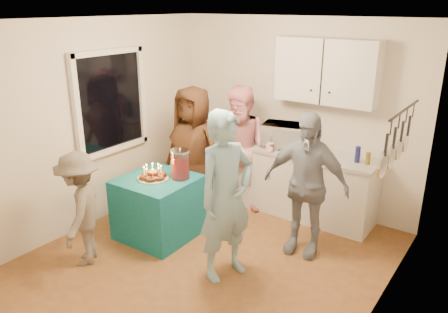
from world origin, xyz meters
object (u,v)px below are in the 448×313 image
Objects in this scene: counter at (293,182)px; woman_back_right at (305,185)px; punch_jar at (180,165)px; party_table at (158,207)px; woman_back_center at (243,151)px; child_near_left at (81,209)px; microwave at (284,135)px; man_birthday at (226,197)px; woman_back_left at (193,152)px.

woman_back_right is at bearing -56.54° from counter.
woman_back_right is (1.38, 0.53, -0.10)m from punch_jar.
counter is 1.88m from party_table.
child_near_left is (-0.72, -2.11, -0.23)m from woman_back_center.
microwave is 1.92m from party_table.
man_birthday is (0.93, -0.37, -0.03)m from punch_jar.
punch_jar is 1.00m from man_birthday.
man_birthday is 1.40× the size of child_near_left.
woman_back_center is at bearing -147.25° from counter.
woman_back_center reaches higher than woman_back_right.
punch_jar is (-0.64, -1.39, -0.14)m from microwave.
party_table is at bearing -142.16° from punch_jar.
man_birthday reaches higher than woman_back_center.
party_table is 0.99m from child_near_left.
woman_back_left is at bearing 93.56° from party_table.
child_near_left is at bearing 133.49° from man_birthday.
man_birthday is at bearing -40.46° from woman_back_left.
child_near_left is (-0.22, -1.67, -0.24)m from woman_back_left.
counter is 1.25× the size of woman_back_left.
punch_jar is at bearing -120.21° from counter.
woman_back_center is 1.05× the size of woman_back_right.
woman_back_left reaches higher than microwave.
punch_jar is 0.19× the size of woman_back_center.
microwave is at bearing 180.00° from counter.
woman_back_right is (0.57, -0.86, 0.40)m from counter.
woman_back_center reaches higher than party_table.
woman_back_center is (-0.58, -0.37, 0.44)m from counter.
child_near_left is (-1.87, -1.62, -0.19)m from woman_back_right.
man_birthday is (0.29, -1.76, -0.17)m from microwave.
party_table is 1.28m from man_birthday.
party_table is 1.37m from woman_back_center.
party_table is at bearing -128.22° from woman_back_center.
punch_jar is at bearing -67.01° from woman_back_left.
counter is at bearing 59.79° from punch_jar.
man_birthday is (1.16, -0.19, 0.52)m from party_table.
woman_back_left is at bearing 68.43° from man_birthday.
party_table is 0.62m from punch_jar.
man_birthday is at bearing -21.47° from punch_jar.
man_birthday is (0.12, -1.76, 0.47)m from counter.
counter is 1.32× the size of woman_back_right.
party_table is (-1.04, -1.57, -0.05)m from counter.
woman_back_center reaches higher than microwave.
woman_back_left is (-1.20, 0.94, -0.02)m from man_birthday.
woman_back_right is (1.15, -0.49, -0.04)m from woman_back_center.
microwave is at bearing 24.77° from woman_back_center.
party_table is 2.50× the size of punch_jar.
child_near_left is at bearing -145.74° from woman_back_right.
woman_back_right reaches higher than punch_jar.
woman_back_right is (0.74, -0.86, -0.23)m from microwave.
woman_back_right reaches higher than party_table.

